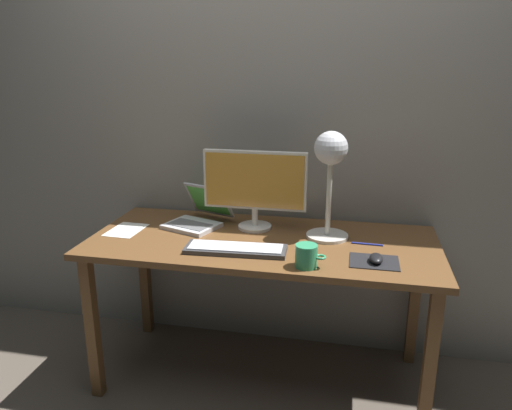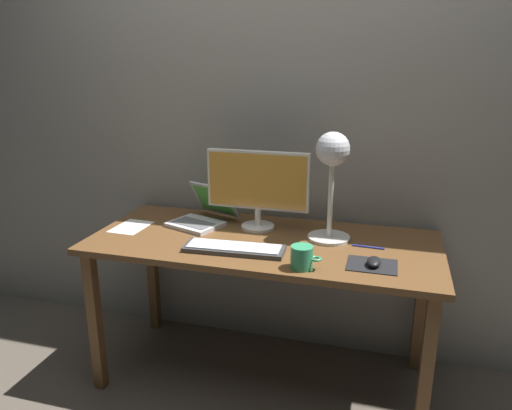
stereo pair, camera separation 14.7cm
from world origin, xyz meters
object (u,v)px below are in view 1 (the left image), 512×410
(mouse, at_px, (376,258))
(pen, at_px, (367,244))
(monitor, at_px, (255,184))
(desk_lamp, at_px, (330,163))
(keyboard_main, at_px, (236,249))
(laptop, at_px, (200,213))
(coffee_mug, at_px, (307,256))

(mouse, xyz_separation_m, pen, (-0.03, 0.20, -0.02))
(mouse, bearing_deg, monitor, 151.23)
(monitor, relative_size, desk_lamp, 1.01)
(monitor, xyz_separation_m, desk_lamp, (0.36, -0.06, 0.13))
(keyboard_main, xyz_separation_m, laptop, (-0.27, 0.32, 0.04))
(monitor, xyz_separation_m, mouse, (0.57, -0.32, -0.20))
(monitor, distance_m, mouse, 0.69)
(keyboard_main, distance_m, coffee_mug, 0.33)
(mouse, xyz_separation_m, coffee_mug, (-0.28, -0.10, 0.03))
(monitor, relative_size, mouse, 5.23)
(laptop, xyz_separation_m, mouse, (0.86, -0.32, -0.04))
(laptop, xyz_separation_m, coffee_mug, (0.58, -0.42, -0.01))
(keyboard_main, xyz_separation_m, coffee_mug, (0.32, -0.10, 0.03))
(keyboard_main, xyz_separation_m, pen, (0.56, 0.20, -0.01))
(coffee_mug, bearing_deg, mouse, 19.42)
(monitor, relative_size, pen, 3.59)
(monitor, bearing_deg, coffee_mug, -54.10)
(mouse, bearing_deg, desk_lamp, 129.90)
(coffee_mug, bearing_deg, pen, 50.59)
(laptop, distance_m, mouse, 0.92)
(desk_lamp, xyz_separation_m, mouse, (0.22, -0.26, -0.34))
(mouse, height_order, coffee_mug, coffee_mug)
(mouse, bearing_deg, pen, 99.38)
(desk_lamp, height_order, pen, desk_lamp)
(desk_lamp, bearing_deg, monitor, 170.94)
(desk_lamp, distance_m, mouse, 0.48)
(desk_lamp, distance_m, coffee_mug, 0.47)
(desk_lamp, relative_size, coffee_mug, 4.00)
(desk_lamp, bearing_deg, keyboard_main, -145.82)
(coffee_mug, height_order, pen, coffee_mug)
(desk_lamp, distance_m, pen, 0.40)
(keyboard_main, bearing_deg, coffee_mug, -17.30)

